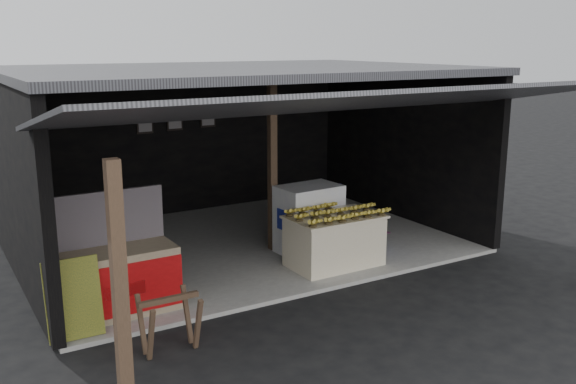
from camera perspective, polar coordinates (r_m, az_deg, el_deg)
ground at (r=9.04m, az=2.95°, el=-8.98°), size 80.00×80.00×0.00m
concrete_slab at (r=11.07m, az=-4.24°, el=-4.61°), size 7.00×5.00×0.06m
shophouse at (r=10.90m, az=-5.17°, el=6.26°), size 7.40×7.29×3.02m
banana_table at (r=9.84m, az=4.14°, el=-4.31°), size 1.43×0.89×0.78m
banana_pile at (r=9.71m, az=4.19°, el=-1.68°), size 1.32×0.80×0.16m
white_crate at (r=10.41m, az=1.87°, el=-2.40°), size 1.03×0.74×1.10m
neighbor_stall at (r=8.39m, az=-15.02°, el=-7.39°), size 1.49×0.70×1.53m
green_signboard at (r=7.85m, az=-18.53°, el=-9.01°), size 0.63×0.21×0.94m
sawhorse at (r=7.39m, az=-10.49°, el=-10.91°), size 0.69×0.58×0.66m
water_barrel at (r=10.68m, az=7.10°, el=-3.62°), size 0.38×0.38×0.55m
plastic_chair at (r=11.54m, az=4.32°, el=-1.14°), size 0.46×0.46×0.85m
magenta_rug at (r=11.63m, az=4.70°, el=-3.55°), size 1.52×1.02×0.01m
picture_frames at (r=12.76m, az=-9.91°, el=6.36°), size 1.62×0.04×0.46m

